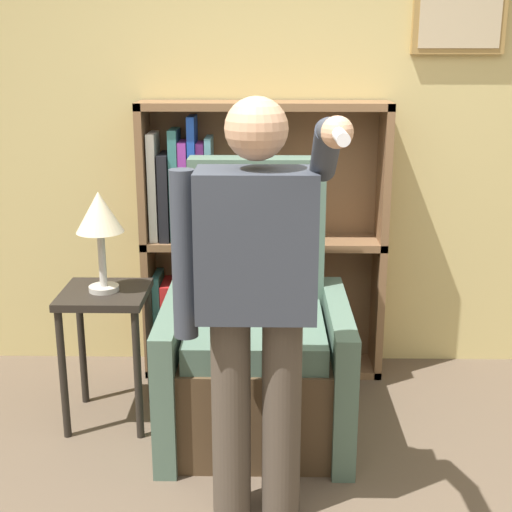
{
  "coord_description": "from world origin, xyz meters",
  "views": [
    {
      "loc": [
        -0.21,
        -1.91,
        1.77
      ],
      "look_at": [
        -0.26,
        0.84,
        0.97
      ],
      "focal_mm": 50.0,
      "sensor_mm": 36.0,
      "label": 1
    }
  ],
  "objects_px": {
    "bookcase": "(234,242)",
    "armchair": "(256,350)",
    "side_table": "(106,318)",
    "table_lamp": "(99,217)",
    "person_standing": "(256,292)"
  },
  "relations": [
    {
      "from": "bookcase",
      "to": "armchair",
      "type": "bearing_deg",
      "value": -78.26
    },
    {
      "from": "bookcase",
      "to": "armchair",
      "type": "xyz_separation_m",
      "value": [
        0.13,
        -0.64,
        -0.35
      ]
    },
    {
      "from": "bookcase",
      "to": "table_lamp",
      "type": "height_order",
      "value": "bookcase"
    },
    {
      "from": "person_standing",
      "to": "table_lamp",
      "type": "bearing_deg",
      "value": 134.48
    },
    {
      "from": "person_standing",
      "to": "bookcase",
      "type": "bearing_deg",
      "value": 96.14
    },
    {
      "from": "armchair",
      "to": "side_table",
      "type": "bearing_deg",
      "value": 176.91
    },
    {
      "from": "side_table",
      "to": "table_lamp",
      "type": "relative_size",
      "value": 1.41
    },
    {
      "from": "bookcase",
      "to": "table_lamp",
      "type": "bearing_deg",
      "value": -134.04
    },
    {
      "from": "armchair",
      "to": "side_table",
      "type": "distance_m",
      "value": 0.73
    },
    {
      "from": "armchair",
      "to": "table_lamp",
      "type": "distance_m",
      "value": 0.96
    },
    {
      "from": "armchair",
      "to": "person_standing",
      "type": "height_order",
      "value": "person_standing"
    },
    {
      "from": "armchair",
      "to": "table_lamp",
      "type": "relative_size",
      "value": 2.67
    },
    {
      "from": "bookcase",
      "to": "person_standing",
      "type": "height_order",
      "value": "person_standing"
    },
    {
      "from": "armchair",
      "to": "person_standing",
      "type": "xyz_separation_m",
      "value": [
        0.01,
        -0.71,
        0.54
      ]
    },
    {
      "from": "person_standing",
      "to": "side_table",
      "type": "distance_m",
      "value": 1.12
    }
  ]
}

